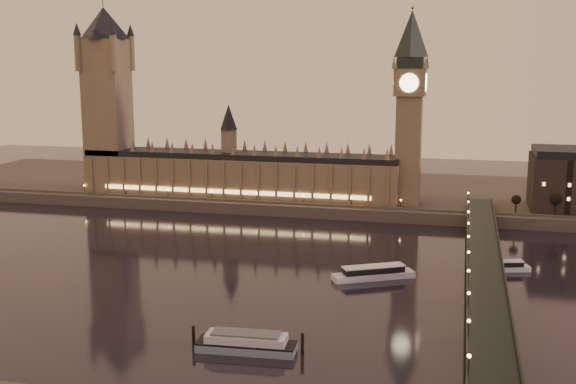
{
  "coord_description": "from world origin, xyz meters",
  "views": [
    {
      "loc": [
        82.59,
        -263.32,
        83.88
      ],
      "look_at": [
        9.36,
        35.0,
        26.37
      ],
      "focal_mm": 45.0,
      "sensor_mm": 36.0,
      "label": 1
    }
  ],
  "objects": [
    {
      "name": "palace_of_westminster",
      "position": [
        -40.12,
        120.99,
        21.71
      ],
      "size": [
        180.0,
        26.62,
        52.0
      ],
      "color": "brown",
      "rests_on": "ground"
    },
    {
      "name": "bare_tree_1",
      "position": [
        126.27,
        109.0,
        14.12
      ],
      "size": [
        5.36,
        5.36,
        10.9
      ],
      "color": "black",
      "rests_on": "ground"
    },
    {
      "name": "cruise_boat_b",
      "position": [
        99.29,
        26.25,
        1.82
      ],
      "size": [
        23.04,
        11.68,
        4.13
      ],
      "rotation": [
        0.0,
        0.0,
        0.29
      ],
      "color": "silver",
      "rests_on": "ground"
    },
    {
      "name": "bare_tree_0",
      "position": [
        110.63,
        109.0,
        14.12
      ],
      "size": [
        5.36,
        5.36,
        10.9
      ],
      "color": "black",
      "rests_on": "ground"
    },
    {
      "name": "ground",
      "position": [
        0.0,
        0.0,
        0.0
      ],
      "size": [
        700.0,
        700.0,
        0.0
      ],
      "primitive_type": "plane",
      "color": "black",
      "rests_on": "ground"
    },
    {
      "name": "victoria_tower",
      "position": [
        -120.0,
        121.0,
        65.79
      ],
      "size": [
        31.68,
        31.68,
        118.0
      ],
      "color": "brown",
      "rests_on": "ground"
    },
    {
      "name": "westminster_bridge",
      "position": [
        91.61,
        0.0,
        5.52
      ],
      "size": [
        13.2,
        260.0,
        15.3
      ],
      "color": "black",
      "rests_on": "ground"
    },
    {
      "name": "moored_barge",
      "position": [
        23.9,
        -74.92,
        2.59
      ],
      "size": [
        33.43,
        9.91,
        6.14
      ],
      "rotation": [
        0.0,
        0.0,
        0.06
      ],
      "color": "#7F90A2",
      "rests_on": "ground"
    },
    {
      "name": "big_ben",
      "position": [
        53.99,
        120.99,
        63.95
      ],
      "size": [
        17.68,
        17.68,
        104.0
      ],
      "color": "brown",
      "rests_on": "ground"
    },
    {
      "name": "far_embankment",
      "position": [
        30.0,
        165.0,
        3.0
      ],
      "size": [
        560.0,
        130.0,
        6.0
      ],
      "primitive_type": "cube",
      "color": "#423D35",
      "rests_on": "ground"
    },
    {
      "name": "cruise_boat_a",
      "position": [
        50.96,
        3.51,
        2.27
      ],
      "size": [
        31.5,
        21.67,
        5.14
      ],
      "rotation": [
        0.0,
        0.0,
        0.51
      ],
      "color": "silver",
      "rests_on": "ground"
    }
  ]
}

